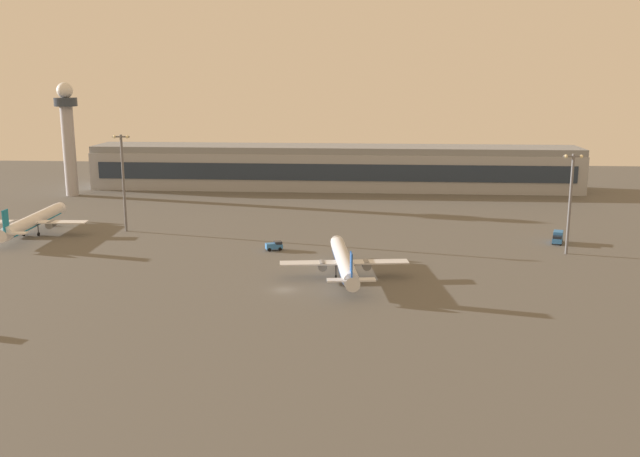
# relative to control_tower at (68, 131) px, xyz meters

# --- Properties ---
(ground_plane) EXTENTS (416.00, 416.00, 0.00)m
(ground_plane) POSITION_rel_control_tower_xyz_m (90.90, -108.35, -23.23)
(ground_plane) COLOR #56544F
(terminal_building) EXTENTS (184.27, 22.40, 16.40)m
(terminal_building) POSITION_rel_control_tower_xyz_m (94.04, 23.10, -15.14)
(terminal_building) COLOR #9EA3AD
(terminal_building) RESTS_ON ground
(control_tower) EXTENTS (8.00, 8.00, 40.32)m
(control_tower) POSITION_rel_control_tower_xyz_m (0.00, 0.00, 0.00)
(control_tower) COLOR #A8A8B2
(control_tower) RESTS_ON ground
(airplane_near_gate) EXTENTS (28.04, 35.91, 9.22)m
(airplane_near_gate) POSITION_rel_control_tower_xyz_m (102.71, -98.15, -19.75)
(airplane_near_gate) COLOR silver
(airplane_near_gate) RESTS_ON ground
(airplane_terminal_side) EXTENTS (30.03, 38.59, 9.90)m
(airplane_terminal_side) POSITION_rel_control_tower_xyz_m (15.97, -62.90, -19.49)
(airplane_terminal_side) COLOR white
(airplane_terminal_side) RESTS_ON ground
(baggage_tractor) EXTENTS (4.57, 3.30, 2.25)m
(baggage_tractor) POSITION_rel_control_tower_xyz_m (84.38, -75.66, -22.05)
(baggage_tractor) COLOR #3372BF
(baggage_tractor) RESTS_ON ground
(catering_truck) EXTENTS (3.98, 6.10, 3.05)m
(catering_truck) POSITION_rel_control_tower_xyz_m (157.06, -62.73, -21.65)
(catering_truck) COLOR #3372BF
(catering_truck) RESTS_ON ground
(apron_light_central) EXTENTS (4.80, 0.90, 27.02)m
(apron_light_central) POSITION_rel_control_tower_xyz_m (39.90, -56.91, -7.86)
(apron_light_central) COLOR slate
(apron_light_central) RESTS_ON ground
(apron_light_east) EXTENTS (4.80, 0.90, 24.55)m
(apron_light_east) POSITION_rel_control_tower_xyz_m (156.38, -73.84, -9.13)
(apron_light_east) COLOR slate
(apron_light_east) RESTS_ON ground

